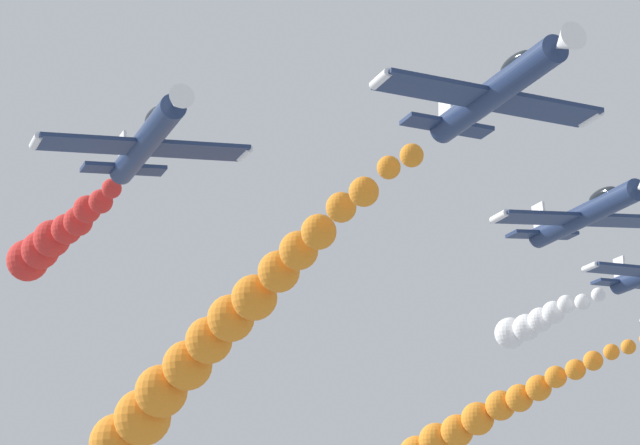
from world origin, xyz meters
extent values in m
cylinder|color=navy|center=(0.27, 18.96, 109.34)|extent=(1.13, 9.00, 1.13)
cone|color=white|center=(0.27, 24.06, 109.34)|extent=(1.08, 1.20, 1.08)
cube|color=navy|center=(0.27, 18.56, 109.24)|extent=(9.20, 1.90, 0.45)
cylinder|color=white|center=(-4.33, 18.56, 109.10)|extent=(0.37, 1.40, 0.37)
cylinder|color=white|center=(4.87, 18.56, 109.38)|extent=(0.37, 1.40, 0.37)
cube|color=navy|center=(0.27, 14.96, 109.39)|extent=(3.80, 1.20, 0.29)
cube|color=white|center=(0.24, 14.86, 110.30)|extent=(0.19, 1.10, 1.60)
ellipsoid|color=black|center=(0.26, 20.76, 109.84)|extent=(0.82, 2.20, 0.72)
sphere|color=orange|center=(0.35, 11.71, 109.15)|extent=(1.05, 1.05, 1.05)
sphere|color=orange|center=(0.41, 9.46, 109.29)|extent=(1.08, 1.08, 1.08)
sphere|color=orange|center=(0.67, 7.21, 108.79)|extent=(1.42, 1.42, 1.42)
sphere|color=orange|center=(0.88, 4.96, 108.65)|extent=(1.48, 1.48, 1.48)
sphere|color=orange|center=(1.14, 2.71, 108.01)|extent=(1.77, 1.77, 1.77)
sphere|color=orange|center=(1.34, 0.47, 107.61)|extent=(2.00, 2.00, 2.00)
sphere|color=orange|center=(1.59, -1.78, 107.02)|extent=(2.20, 2.20, 2.20)
sphere|color=orange|center=(2.15, -4.03, 106.08)|extent=(2.46, 2.46, 2.46)
sphere|color=orange|center=(2.71, -6.28, 105.38)|extent=(2.58, 2.58, 2.58)
sphere|color=orange|center=(3.25, -8.53, 104.54)|extent=(2.63, 2.63, 2.63)
sphere|color=orange|center=(3.80, -10.78, 103.47)|extent=(2.84, 2.84, 2.84)
sphere|color=orange|center=(4.68, -13.02, 102.29)|extent=(3.06, 3.06, 3.06)
sphere|color=orange|center=(5.17, -15.27, 101.05)|extent=(3.38, 3.38, 3.38)
sphere|color=orange|center=(6.00, -17.52, 99.79)|extent=(3.54, 3.54, 3.54)
cylinder|color=navy|center=(-11.44, 6.86, 109.09)|extent=(1.18, 9.00, 1.18)
cube|color=navy|center=(-11.45, 6.46, 108.99)|extent=(9.19, 1.90, 0.89)
cylinder|color=white|center=(-6.86, 6.46, 108.63)|extent=(0.39, 1.40, 0.39)
cube|color=navy|center=(-11.44, 2.86, 109.14)|extent=(3.80, 1.20, 0.47)
cube|color=white|center=(-11.37, 2.76, 110.05)|extent=(0.26, 1.10, 1.61)
ellipsoid|color=black|center=(-11.40, 8.66, 109.58)|extent=(0.85, 2.20, 0.76)
cylinder|color=navy|center=(11.29, 8.17, 109.49)|extent=(1.17, 9.00, 1.17)
cone|color=white|center=(11.29, 13.27, 109.49)|extent=(1.12, 1.20, 1.12)
cube|color=navy|center=(11.28, 7.77, 109.39)|extent=(9.19, 1.90, 0.82)
cylinder|color=white|center=(6.69, 7.77, 109.71)|extent=(0.38, 1.40, 0.38)
cylinder|color=white|center=(15.87, 7.77, 109.07)|extent=(0.38, 1.40, 0.38)
cube|color=navy|center=(11.29, 4.17, 109.54)|extent=(3.80, 1.20, 0.44)
cube|color=white|center=(11.35, 4.07, 110.45)|extent=(0.25, 1.10, 1.61)
ellipsoid|color=black|center=(11.32, 9.97, 109.98)|extent=(0.85, 2.20, 0.75)
sphere|color=red|center=(11.20, 1.36, 109.45)|extent=(0.96, 0.96, 0.96)
sphere|color=red|center=(11.31, -0.46, 109.32)|extent=(1.20, 1.20, 1.20)
sphere|color=red|center=(11.60, -2.27, 109.41)|extent=(1.41, 1.41, 1.41)
sphere|color=red|center=(11.68, -4.09, 109.27)|extent=(1.52, 1.52, 1.52)
sphere|color=red|center=(11.92, -5.90, 109.32)|extent=(1.62, 1.62, 1.62)
sphere|color=red|center=(12.34, -7.72, 109.24)|extent=(2.01, 2.01, 2.01)
sphere|color=red|center=(12.62, -9.53, 109.03)|extent=(2.09, 2.09, 2.09)
sphere|color=red|center=(12.99, -11.35, 108.86)|extent=(2.35, 2.35, 2.35)
cylinder|color=white|center=(-18.54, -3.56, 109.62)|extent=(0.36, 1.40, 0.36)
cube|color=navy|center=(-23.13, -7.16, 109.83)|extent=(3.80, 1.20, 0.23)
cube|color=white|center=(-23.12, -7.26, 110.74)|extent=(0.16, 1.10, 1.60)
sphere|color=white|center=(-23.17, -9.84, 109.70)|extent=(0.92, 0.92, 0.92)
sphere|color=white|center=(-23.05, -11.52, 109.58)|extent=(1.06, 1.06, 1.06)
sphere|color=white|center=(-22.85, -13.20, 109.78)|extent=(1.21, 1.21, 1.21)
sphere|color=white|center=(-22.88, -14.88, 109.55)|extent=(1.57, 1.57, 1.57)
sphere|color=white|center=(-22.83, -16.56, 109.37)|extent=(1.71, 1.71, 1.71)
sphere|color=white|center=(-22.69, -18.24, 109.16)|extent=(1.89, 1.89, 1.89)
sphere|color=white|center=(-22.38, -19.92, 109.05)|extent=(2.24, 2.24, 2.24)
sphere|color=orange|center=(-34.46, -23.10, 109.50)|extent=(1.16, 1.16, 1.16)
sphere|color=orange|center=(-34.29, -25.15, 109.46)|extent=(1.27, 1.27, 1.27)
sphere|color=orange|center=(-33.93, -27.20, 109.10)|extent=(1.58, 1.58, 1.58)
sphere|color=orange|center=(-33.57, -29.25, 108.71)|extent=(1.69, 1.69, 1.69)
sphere|color=orange|center=(-32.98, -31.30, 108.41)|extent=(1.82, 1.82, 1.82)
sphere|color=orange|center=(-32.56, -33.35, 107.78)|extent=(2.16, 2.16, 2.16)
sphere|color=orange|center=(-31.90, -35.40, 107.21)|extent=(2.34, 2.34, 2.34)
sphere|color=orange|center=(-31.22, -37.45, 106.84)|extent=(2.57, 2.57, 2.57)
sphere|color=orange|center=(-30.11, -39.50, 105.93)|extent=(2.85, 2.85, 2.85)
sphere|color=orange|center=(-29.17, -41.55, 105.08)|extent=(2.87, 2.87, 2.87)
sphere|color=orange|center=(-28.15, -43.60, 104.46)|extent=(3.06, 3.06, 3.06)
camera|label=1|loc=(23.90, 60.49, 90.20)|focal=74.08mm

